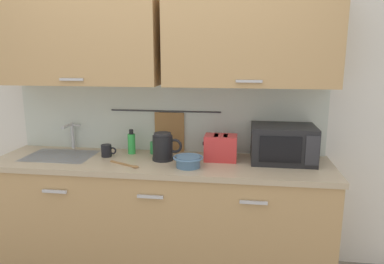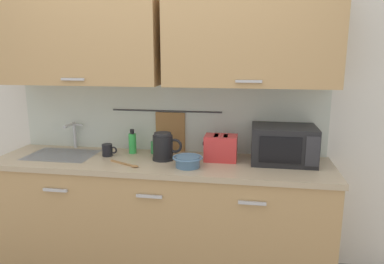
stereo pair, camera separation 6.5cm
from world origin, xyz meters
TOP-DOWN VIEW (x-y plane):
  - counter_unit at (-0.01, 0.30)m, footprint 2.53×0.64m
  - back_wall_assembly at (0.00, 0.53)m, footprint 3.70×0.41m
  - sink_faucet at (-0.80, 0.53)m, footprint 0.09×0.17m
  - microwave at (0.90, 0.41)m, footprint 0.46×0.35m
  - electric_kettle at (0.02, 0.32)m, footprint 0.23×0.16m
  - dish_soap_bottle at (-0.27, 0.46)m, footprint 0.06×0.06m
  - mug_near_sink at (-0.43, 0.35)m, footprint 0.12×0.08m
  - mixing_bowl at (0.23, 0.18)m, footprint 0.21×0.21m
  - toaster at (0.45, 0.38)m, footprint 0.26×0.17m
  - mug_by_kettle at (-0.08, 0.49)m, footprint 0.12×0.08m
  - wooden_spoon at (-0.20, 0.14)m, footprint 0.26×0.15m

SIDE VIEW (x-z plane):
  - counter_unit at x=-0.01m, z-range 0.01..0.91m
  - wooden_spoon at x=-0.20m, z-range 0.90..0.91m
  - mixing_bowl at x=0.23m, z-range 0.91..0.98m
  - mug_near_sink at x=-0.43m, z-range 0.90..1.00m
  - mug_by_kettle at x=-0.08m, z-range 0.90..1.00m
  - dish_soap_bottle at x=-0.27m, z-range 0.89..1.08m
  - toaster at x=0.45m, z-range 0.90..1.09m
  - electric_kettle at x=0.02m, z-range 0.90..1.11m
  - microwave at x=0.90m, z-range 0.90..1.17m
  - sink_faucet at x=-0.80m, z-range 0.93..1.15m
  - back_wall_assembly at x=0.00m, z-range 0.27..2.77m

